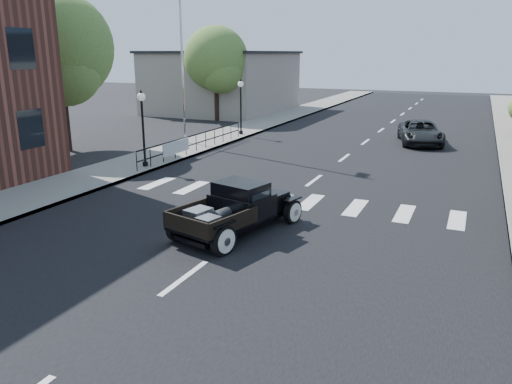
% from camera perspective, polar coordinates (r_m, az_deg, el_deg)
% --- Properties ---
extents(ground, '(120.00, 120.00, 0.00)m').
position_cam_1_polar(ground, '(14.28, -1.83, -5.12)').
color(ground, black).
rests_on(ground, ground).
extents(road, '(14.00, 80.00, 0.02)m').
position_cam_1_polar(road, '(28.10, 11.55, 4.97)').
color(road, black).
rests_on(road, ground).
extents(road_markings, '(12.00, 60.00, 0.06)m').
position_cam_1_polar(road_markings, '(23.33, 8.85, 2.92)').
color(road_markings, silver).
rests_on(road_markings, ground).
extents(sidewalk_left, '(3.00, 80.00, 0.15)m').
position_cam_1_polar(sidewalk_left, '(30.98, -4.04, 6.34)').
color(sidewalk_left, gray).
rests_on(sidewalk_left, ground).
extents(low_building_left, '(10.00, 12.00, 5.00)m').
position_cam_1_polar(low_building_left, '(45.18, -3.72, 12.36)').
color(low_building_left, gray).
rests_on(low_building_left, ground).
extents(railing, '(0.08, 10.00, 1.00)m').
position_cam_1_polar(railing, '(26.01, -6.86, 5.76)').
color(railing, black).
rests_on(railing, sidewalk_left).
extents(banner, '(0.04, 2.20, 0.60)m').
position_cam_1_polar(banner, '(24.33, -9.07, 4.52)').
color(banner, silver).
rests_on(banner, sidewalk_left).
extents(lamp_post_b, '(0.36, 0.36, 3.37)m').
position_cam_1_polar(lamp_post_b, '(22.70, -12.78, 7.08)').
color(lamp_post_b, black).
rests_on(lamp_post_b, sidewalk_left).
extents(lamp_post_c, '(0.36, 0.36, 3.37)m').
position_cam_1_polar(lamp_post_c, '(31.23, -1.75, 9.70)').
color(lamp_post_c, black).
rests_on(lamp_post_c, sidewalk_left).
extents(flagpole, '(0.12, 0.12, 12.32)m').
position_cam_1_polar(flagpole, '(28.35, -8.57, 18.00)').
color(flagpole, silver).
rests_on(flagpole, sidewalk_left).
extents(big_tree_near, '(5.51, 5.51, 8.09)m').
position_cam_1_polar(big_tree_near, '(28.18, -21.37, 12.54)').
color(big_tree_near, '#517230').
rests_on(big_tree_near, ground).
extents(big_tree_far, '(4.80, 4.80, 7.04)m').
position_cam_1_polar(big_tree_far, '(38.67, -4.57, 13.31)').
color(big_tree_far, '#517230').
rests_on(big_tree_far, ground).
extents(hotrod_pickup, '(3.07, 4.73, 1.51)m').
position_cam_1_polar(hotrod_pickup, '(14.36, -2.22, -1.82)').
color(hotrod_pickup, black).
rests_on(hotrod_pickup, ground).
extents(second_car, '(3.22, 5.12, 1.32)m').
position_cam_1_polar(second_car, '(30.19, 18.29, 6.47)').
color(second_car, black).
rests_on(second_car, ground).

